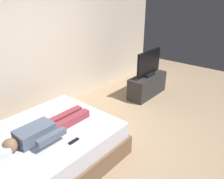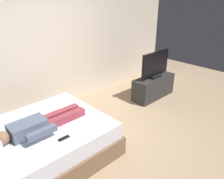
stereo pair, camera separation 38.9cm
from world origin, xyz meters
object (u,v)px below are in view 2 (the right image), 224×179
object	(u,v)px
bed	(37,145)
remote	(64,138)
tv	(155,65)
person	(38,125)
tv_stand	(153,87)

from	to	relation	value
bed	remote	distance (m)	0.57
tv	person	bearing A→B (deg)	-175.82
person	tv	size ratio (longest dim) A/B	1.43
remote	tv	bearing A→B (deg)	12.55
remote	tv_stand	world-z (taller)	remote
bed	person	world-z (taller)	person
person	bed	bearing A→B (deg)	115.67
bed	tv_stand	bearing A→B (deg)	2.99
person	tv	bearing A→B (deg)	4.18
person	tv	world-z (taller)	tv
tv_stand	tv	bearing A→B (deg)	0.00
remote	tv	distance (m)	2.86
person	tv_stand	xyz separation A→B (m)	(2.93, 0.21, -0.37)
tv_stand	tv	xyz separation A→B (m)	(0.00, 0.00, 0.53)
tv_stand	tv	distance (m)	0.53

